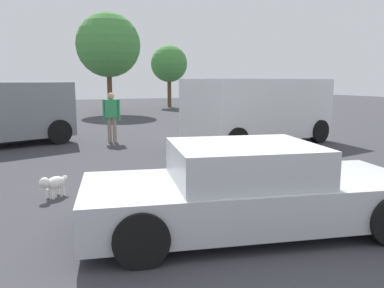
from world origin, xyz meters
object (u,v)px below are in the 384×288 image
sedan_foreground (248,190)px  dog (53,183)px  van_white (259,109)px  pedestrian (112,113)px

sedan_foreground → dog: sedan_foreground is taller
dog → van_white: (6.63, 3.63, 0.88)m
van_white → sedan_foreground: bearing=-135.5°
pedestrian → dog: bearing=172.6°
sedan_foreground → van_white: 7.62m
dog → pedestrian: bearing=-151.1°
sedan_foreground → pedestrian: size_ratio=2.89×
sedan_foreground → dog: 3.56m
van_white → pedestrian: (-4.33, 2.21, -0.15)m
van_white → pedestrian: bearing=141.6°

